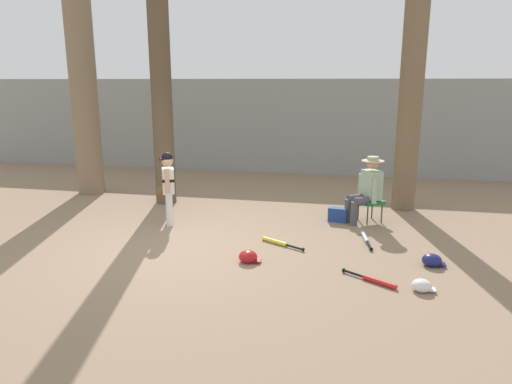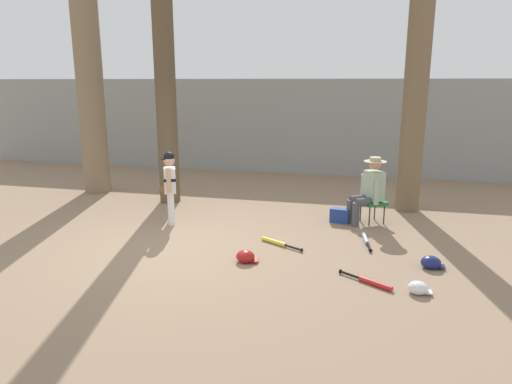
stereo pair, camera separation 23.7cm
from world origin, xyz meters
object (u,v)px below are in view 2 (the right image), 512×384
object	(u,v)px
tree_behind_spectator	(415,104)
batting_helmet_navy	(431,263)
bat_yellow_trainer	(277,243)
batting_helmet_white	(418,288)
seated_spectator	(369,189)
tree_near_player	(165,81)
bat_aluminum_silver	(366,240)
young_ballplayer	(169,183)
folding_stool	(373,203)
batting_helmet_red	(246,257)
handbag_beside_stool	(340,215)
tree_far_left	(90,90)
bat_red_barrel	(371,282)

from	to	relation	value
tree_behind_spectator	batting_helmet_navy	distance (m)	3.64
bat_yellow_trainer	batting_helmet_white	distance (m)	2.37
seated_spectator	tree_near_player	bearing A→B (deg)	171.44
bat_aluminum_silver	tree_behind_spectator	bearing A→B (deg)	70.09
tree_behind_spectator	young_ballplayer	distance (m)	4.83
tree_near_player	tree_behind_spectator	xyz separation A→B (m)	(4.87, 0.49, -0.42)
tree_near_player	young_ballplayer	size ratio (longest dim) A/B	4.29
bat_yellow_trainer	seated_spectator	bearing A→B (deg)	47.74
folding_stool	batting_helmet_red	bearing A→B (deg)	-126.49
young_ballplayer	batting_helmet_red	bearing A→B (deg)	-39.59
handbag_beside_stool	bat_aluminum_silver	size ratio (longest dim) A/B	0.42
tree_behind_spectator	batting_helmet_red	world-z (taller)	tree_behind_spectator
handbag_beside_stool	batting_helmet_white	bearing A→B (deg)	-67.94
batting_helmet_red	handbag_beside_stool	bearing A→B (deg)	62.19
tree_far_left	batting_helmet_white	world-z (taller)	tree_far_left
tree_near_player	tree_far_left	xyz separation A→B (m)	(-2.02, 0.47, -0.19)
handbag_beside_stool	batting_helmet_red	world-z (taller)	handbag_beside_stool
tree_near_player	batting_helmet_navy	bearing A→B (deg)	-27.15
seated_spectator	batting_helmet_red	distance (m)	2.91
handbag_beside_stool	batting_helmet_white	xyz separation A→B (m)	(1.10, -2.72, -0.06)
bat_yellow_trainer	bat_red_barrel	world-z (taller)	same
bat_red_barrel	bat_yellow_trainer	bearing A→B (deg)	140.92
folding_stool	batting_helmet_white	bearing A→B (deg)	-79.39
batting_helmet_red	bat_red_barrel	bearing A→B (deg)	-11.80
tree_near_player	tree_behind_spectator	size ratio (longest dim) A/B	1.16
tree_far_left	batting_helmet_navy	xyz separation A→B (m)	(6.99, -3.02, -2.24)
folding_stool	handbag_beside_stool	xyz separation A→B (m)	(-0.57, -0.13, -0.23)
bat_red_barrel	batting_helmet_white	world-z (taller)	batting_helmet_white
bat_aluminum_silver	batting_helmet_white	distance (m)	1.87
folding_stool	batting_helmet_red	distance (m)	2.96
young_ballplayer	batting_helmet_navy	xyz separation A→B (m)	(4.32, -1.09, -0.67)
tree_far_left	batting_helmet_navy	distance (m)	7.94
bat_aluminum_silver	batting_helmet_white	size ratio (longest dim) A/B	2.84
tree_near_player	batting_helmet_navy	xyz separation A→B (m)	(4.97, -2.55, -2.43)
folding_stool	bat_aluminum_silver	distance (m)	1.14
tree_far_left	batting_helmet_navy	size ratio (longest dim) A/B	17.84
tree_near_player	batting_helmet_navy	world-z (taller)	tree_near_player
bat_red_barrel	batting_helmet_navy	size ratio (longest dim) A/B	2.16
tree_near_player	batting_helmet_white	distance (m)	6.32
handbag_beside_stool	batting_helmet_navy	xyz separation A→B (m)	(1.35, -1.86, -0.05)
bat_yellow_trainer	folding_stool	bearing A→B (deg)	47.03
handbag_beside_stool	bat_yellow_trainer	world-z (taller)	handbag_beside_stool
batting_helmet_red	batting_helmet_white	size ratio (longest dim) A/B	1.11
folding_stool	bat_yellow_trainer	world-z (taller)	folding_stool
folding_stool	batting_helmet_white	xyz separation A→B (m)	(0.53, -2.85, -0.29)
young_ballplayer	bat_aluminum_silver	world-z (taller)	young_ballplayer
tree_behind_spectator	tree_near_player	bearing A→B (deg)	-174.31
handbag_beside_stool	tree_far_left	bearing A→B (deg)	168.32
bat_aluminum_silver	batting_helmet_navy	world-z (taller)	batting_helmet_navy
young_ballplayer	handbag_beside_stool	size ratio (longest dim) A/B	3.84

